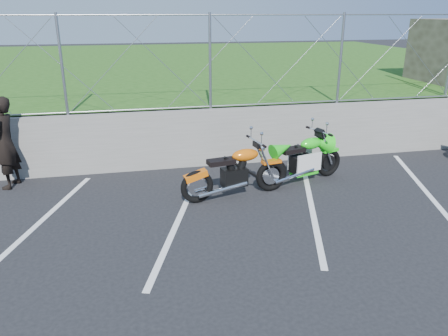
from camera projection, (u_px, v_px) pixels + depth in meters
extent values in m
plane|color=black|center=(189.00, 243.00, 6.63)|extent=(90.00, 90.00, 0.00)
cube|color=slate|center=(166.00, 139.00, 9.63)|extent=(30.00, 0.22, 1.30)
cube|color=#214B14|center=(146.00, 77.00, 18.83)|extent=(30.00, 20.00, 1.30)
cylinder|color=gray|center=(161.00, 15.00, 8.75)|extent=(28.00, 0.03, 0.03)
cylinder|color=gray|center=(165.00, 108.00, 9.39)|extent=(28.00, 0.03, 0.03)
cube|color=silver|center=(34.00, 228.00, 7.08)|extent=(1.49, 4.31, 0.01)
cube|color=silver|center=(181.00, 214.00, 7.55)|extent=(1.49, 4.31, 0.01)
cube|color=silver|center=(311.00, 202.00, 8.02)|extent=(1.49, 4.31, 0.01)
cube|color=silver|center=(426.00, 192.00, 8.50)|extent=(1.49, 4.31, 0.01)
torus|color=black|center=(197.00, 187.00, 7.93)|extent=(0.63, 0.21, 0.62)
torus|color=black|center=(271.00, 176.00, 8.46)|extent=(0.63, 0.21, 0.62)
cube|color=black|center=(234.00, 177.00, 8.15)|extent=(0.50, 0.36, 0.34)
ellipsoid|color=orange|center=(245.00, 155.00, 8.10)|extent=(0.56, 0.33, 0.23)
cube|color=black|center=(221.00, 162.00, 7.95)|extent=(0.54, 0.32, 0.09)
cube|color=orange|center=(271.00, 162.00, 8.36)|extent=(0.40, 0.21, 0.06)
cylinder|color=silver|center=(256.00, 141.00, 8.09)|extent=(0.15, 0.72, 0.03)
torus|color=black|center=(274.00, 174.00, 8.58)|extent=(0.61, 0.28, 0.60)
torus|color=black|center=(329.00, 163.00, 9.23)|extent=(0.61, 0.28, 0.60)
cube|color=black|center=(302.00, 164.00, 8.86)|extent=(0.52, 0.40, 0.34)
ellipsoid|color=#23E61C|center=(311.00, 143.00, 8.83)|extent=(0.58, 0.39, 0.23)
cube|color=black|center=(292.00, 150.00, 8.63)|extent=(0.55, 0.38, 0.09)
cube|color=#23E61C|center=(330.00, 150.00, 9.14)|extent=(0.41, 0.26, 0.06)
cylinder|color=silver|center=(319.00, 131.00, 8.83)|extent=(0.24, 0.70, 0.03)
imported|color=black|center=(5.00, 143.00, 8.46)|extent=(0.59, 0.75, 1.82)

